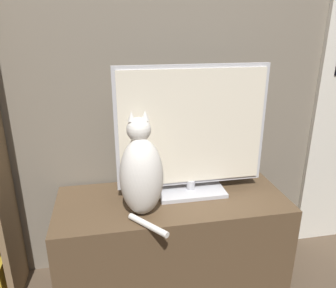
{
  "coord_description": "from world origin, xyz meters",
  "views": [
    {
      "loc": [
        -0.3,
        -0.51,
        1.38
      ],
      "look_at": [
        -0.03,
        0.91,
        0.85
      ],
      "focal_mm": 35.0,
      "sensor_mm": 36.0,
      "label": 1
    }
  ],
  "objects": [
    {
      "name": "tv_stand",
      "position": [
        0.0,
        0.94,
        0.27
      ],
      "size": [
        1.17,
        0.48,
        0.54
      ],
      "color": "brown",
      "rests_on": "ground_plane"
    },
    {
      "name": "wall_back",
      "position": [
        0.0,
        1.22,
        1.3
      ],
      "size": [
        4.8,
        0.05,
        2.6
      ],
      "color": "#756B5B",
      "rests_on": "ground_plane"
    },
    {
      "name": "tv",
      "position": [
        0.11,
        0.99,
        0.87
      ],
      "size": [
        0.76,
        0.21,
        0.66
      ],
      "color": "#B7B7BC",
      "rests_on": "tv_stand"
    },
    {
      "name": "cat",
      "position": [
        -0.16,
        0.84,
        0.74
      ],
      "size": [
        0.21,
        0.32,
        0.49
      ],
      "rotation": [
        0.0,
        0.0,
        0.07
      ],
      "color": "silver",
      "rests_on": "tv_stand"
    }
  ]
}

